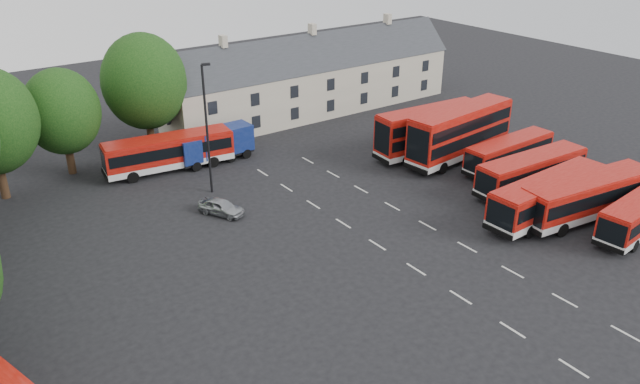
% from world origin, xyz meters
% --- Properties ---
extents(ground, '(140.00, 140.00, 0.00)m').
position_xyz_m(ground, '(0.00, 0.00, 0.00)').
color(ground, black).
rests_on(ground, ground).
extents(lane_markings, '(5.15, 33.80, 0.01)m').
position_xyz_m(lane_markings, '(2.50, 2.00, 0.01)').
color(lane_markings, beige).
rests_on(lane_markings, ground).
extents(terrace_houses, '(35.70, 7.13, 10.06)m').
position_xyz_m(terrace_houses, '(14.00, 30.00, 3.86)').
color(terrace_houses, beige).
rests_on(terrace_houses, ground).
extents(bus_row_b, '(12.27, 4.28, 3.40)m').
position_xyz_m(bus_row_b, '(15.78, -4.22, 2.04)').
color(bus_row_b, silver).
rests_on(bus_row_b, ground).
extents(bus_row_c, '(11.88, 3.06, 3.34)m').
position_xyz_m(bus_row_c, '(13.45, -2.38, 2.01)').
color(bus_row_c, silver).
rests_on(bus_row_c, ground).
extents(bus_row_d, '(11.08, 3.10, 3.10)m').
position_xyz_m(bus_row_d, '(16.61, 1.59, 1.86)').
color(bus_row_d, silver).
rests_on(bus_row_d, ground).
extents(bus_row_e, '(9.99, 2.51, 2.81)m').
position_xyz_m(bus_row_e, '(18.88, 5.75, 1.69)').
color(bus_row_e, silver).
rests_on(bus_row_e, ground).
extents(bus_dd_south, '(12.49, 4.07, 5.03)m').
position_xyz_m(bus_dd_south, '(16.85, 9.99, 2.86)').
color(bus_dd_south, silver).
rests_on(bus_dd_south, ground).
extents(bus_dd_north, '(11.42, 3.43, 4.62)m').
position_xyz_m(bus_dd_north, '(15.41, 12.58, 2.63)').
color(bus_dd_north, silver).
rests_on(bus_dd_north, ground).
extents(bus_north, '(11.74, 4.09, 3.25)m').
position_xyz_m(bus_north, '(-6.50, 23.43, 1.95)').
color(bus_north, silver).
rests_on(bus_north, ground).
extents(box_truck, '(7.26, 2.39, 3.16)m').
position_xyz_m(box_truck, '(-2.05, 22.88, 1.78)').
color(box_truck, black).
rests_on(box_truck, ground).
extents(silver_car, '(3.15, 4.07, 1.29)m').
position_xyz_m(silver_car, '(-6.84, 12.84, 0.65)').
color(silver_car, '#A9ACB1').
rests_on(silver_car, ground).
extents(lamppost, '(0.77, 0.44, 11.01)m').
position_xyz_m(lamppost, '(-5.56, 16.99, 5.87)').
color(lamppost, black).
rests_on(lamppost, ground).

